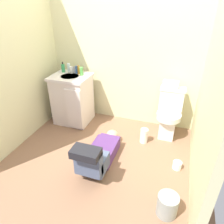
{
  "coord_description": "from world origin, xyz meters",
  "views": [
    {
      "loc": [
        0.89,
        -2.15,
        1.94
      ],
      "look_at": [
        0.03,
        0.36,
        0.45
      ],
      "focal_mm": 33.88,
      "sensor_mm": 36.0,
      "label": 1
    }
  ],
  "objects_px": {
    "vanity_cabinet": "(73,99)",
    "bottle_clear": "(69,68)",
    "trash_can": "(167,205)",
    "bottle_green": "(81,71)",
    "tissue_box": "(171,84)",
    "bottle_blue": "(77,70)",
    "soap_dispenser": "(63,68)",
    "faucet": "(74,70)",
    "bottle_amber": "(79,70)",
    "bottle_white": "(71,70)",
    "toilet": "(169,114)",
    "person_plumber": "(99,153)",
    "toilet_paper_roll": "(177,165)",
    "paper_towel_roll": "(144,136)"
  },
  "relations": [
    {
      "from": "bottle_blue",
      "to": "bottle_clear",
      "type": "bearing_deg",
      "value": -178.7
    },
    {
      "from": "bottle_white",
      "to": "paper_towel_roll",
      "type": "distance_m",
      "value": 1.55
    },
    {
      "from": "faucet",
      "to": "tissue_box",
      "type": "xyz_separation_m",
      "value": [
        1.52,
        0.04,
        -0.07
      ]
    },
    {
      "from": "person_plumber",
      "to": "paper_towel_roll",
      "type": "xyz_separation_m",
      "value": [
        0.45,
        0.65,
        -0.06
      ]
    },
    {
      "from": "bottle_amber",
      "to": "toilet",
      "type": "bearing_deg",
      "value": -0.8
    },
    {
      "from": "tissue_box",
      "to": "toilet_paper_roll",
      "type": "distance_m",
      "value": 1.14
    },
    {
      "from": "trash_can",
      "to": "bottle_green",
      "type": "bearing_deg",
      "value": 138.19
    },
    {
      "from": "vanity_cabinet",
      "to": "bottle_blue",
      "type": "distance_m",
      "value": 0.48
    },
    {
      "from": "bottle_amber",
      "to": "tissue_box",
      "type": "bearing_deg",
      "value": 2.8
    },
    {
      "from": "bottle_white",
      "to": "bottle_blue",
      "type": "relative_size",
      "value": 0.94
    },
    {
      "from": "soap_dispenser",
      "to": "trash_can",
      "type": "height_order",
      "value": "soap_dispenser"
    },
    {
      "from": "faucet",
      "to": "bottle_amber",
      "type": "relative_size",
      "value": 0.72
    },
    {
      "from": "toilet_paper_roll",
      "to": "bottle_amber",
      "type": "bearing_deg",
      "value": 156.17
    },
    {
      "from": "toilet",
      "to": "paper_towel_roll",
      "type": "bearing_deg",
      "value": -133.2
    },
    {
      "from": "bottle_blue",
      "to": "toilet_paper_roll",
      "type": "distance_m",
      "value": 2.07
    },
    {
      "from": "bottle_green",
      "to": "toilet_paper_roll",
      "type": "relative_size",
      "value": 1.19
    },
    {
      "from": "toilet",
      "to": "bottle_amber",
      "type": "height_order",
      "value": "bottle_amber"
    },
    {
      "from": "vanity_cabinet",
      "to": "paper_towel_roll",
      "type": "bearing_deg",
      "value": -9.97
    },
    {
      "from": "person_plumber",
      "to": "vanity_cabinet",
      "type": "bearing_deg",
      "value": 132.95
    },
    {
      "from": "faucet",
      "to": "trash_can",
      "type": "relative_size",
      "value": 0.42
    },
    {
      "from": "soap_dispenser",
      "to": "bottle_blue",
      "type": "height_order",
      "value": "soap_dispenser"
    },
    {
      "from": "person_plumber",
      "to": "toilet_paper_roll",
      "type": "xyz_separation_m",
      "value": [
        0.96,
        0.25,
        -0.13
      ]
    },
    {
      "from": "soap_dispenser",
      "to": "tissue_box",
      "type": "bearing_deg",
      "value": 2.06
    },
    {
      "from": "faucet",
      "to": "paper_towel_roll",
      "type": "relative_size",
      "value": 0.45
    },
    {
      "from": "soap_dispenser",
      "to": "bottle_blue",
      "type": "relative_size",
      "value": 1.42
    },
    {
      "from": "person_plumber",
      "to": "bottle_clear",
      "type": "distance_m",
      "value": 1.54
    },
    {
      "from": "vanity_cabinet",
      "to": "trash_can",
      "type": "bearing_deg",
      "value": -37.48
    },
    {
      "from": "vanity_cabinet",
      "to": "bottle_clear",
      "type": "distance_m",
      "value": 0.5
    },
    {
      "from": "paper_towel_roll",
      "to": "toilet",
      "type": "bearing_deg",
      "value": 46.8
    },
    {
      "from": "toilet",
      "to": "faucet",
      "type": "distance_m",
      "value": 1.65
    },
    {
      "from": "bottle_blue",
      "to": "bottle_green",
      "type": "bearing_deg",
      "value": -30.01
    },
    {
      "from": "vanity_cabinet",
      "to": "toilet_paper_roll",
      "type": "height_order",
      "value": "vanity_cabinet"
    },
    {
      "from": "toilet",
      "to": "bottle_green",
      "type": "height_order",
      "value": "bottle_green"
    },
    {
      "from": "bottle_clear",
      "to": "bottle_white",
      "type": "xyz_separation_m",
      "value": [
        0.06,
        -0.03,
        -0.02
      ]
    },
    {
      "from": "faucet",
      "to": "paper_towel_roll",
      "type": "xyz_separation_m",
      "value": [
        1.27,
        -0.37,
        -0.76
      ]
    },
    {
      "from": "tissue_box",
      "to": "vanity_cabinet",
      "type": "bearing_deg",
      "value": -172.97
    },
    {
      "from": "bottle_clear",
      "to": "trash_can",
      "type": "relative_size",
      "value": 0.61
    },
    {
      "from": "faucet",
      "to": "toilet_paper_roll",
      "type": "distance_m",
      "value": 2.1
    },
    {
      "from": "person_plumber",
      "to": "trash_can",
      "type": "bearing_deg",
      "value": -26.1
    },
    {
      "from": "faucet",
      "to": "bottle_amber",
      "type": "distance_m",
      "value": 0.1
    },
    {
      "from": "trash_can",
      "to": "toilet_paper_roll",
      "type": "distance_m",
      "value": 0.69
    },
    {
      "from": "toilet",
      "to": "person_plumber",
      "type": "xyz_separation_m",
      "value": [
        -0.75,
        -0.97,
        -0.19
      ]
    },
    {
      "from": "soap_dispenser",
      "to": "bottle_amber",
      "type": "bearing_deg",
      "value": -1.67
    },
    {
      "from": "faucet",
      "to": "soap_dispenser",
      "type": "bearing_deg",
      "value": -173.99
    },
    {
      "from": "bottle_clear",
      "to": "bottle_blue",
      "type": "distance_m",
      "value": 0.14
    },
    {
      "from": "vanity_cabinet",
      "to": "tissue_box",
      "type": "xyz_separation_m",
      "value": [
        1.52,
        0.19,
        0.38
      ]
    },
    {
      "from": "toilet",
      "to": "tissue_box",
      "type": "height_order",
      "value": "tissue_box"
    },
    {
      "from": "bottle_clear",
      "to": "toilet_paper_roll",
      "type": "xyz_separation_m",
      "value": [
        1.87,
        -0.76,
        -0.84
      ]
    },
    {
      "from": "soap_dispenser",
      "to": "toilet",
      "type": "bearing_deg",
      "value": -0.94
    },
    {
      "from": "bottle_green",
      "to": "soap_dispenser",
      "type": "bearing_deg",
      "value": 171.54
    }
  ]
}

